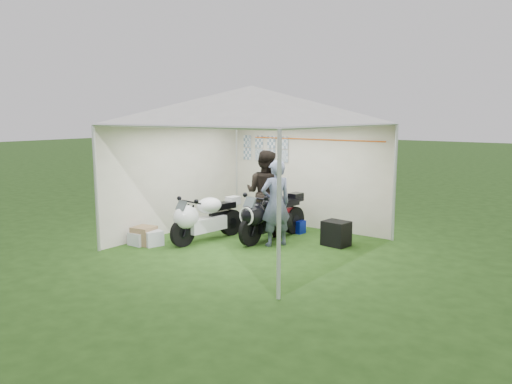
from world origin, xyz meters
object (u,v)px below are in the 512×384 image
canopy_tent (252,109)px  person_dark_jacket (265,193)px  paddock_stand (296,226)px  equipment_box (336,233)px  crate_2 (138,239)px  motorcycle_black (270,214)px  motorcycle_white (204,217)px  crate_1 (144,235)px  crate_0 (151,237)px  person_blue_jacket (276,203)px

canopy_tent → person_dark_jacket: canopy_tent is taller
paddock_stand → person_dark_jacket: size_ratio=0.21×
canopy_tent → equipment_box: bearing=35.5°
crate_2 → canopy_tent: bearing=37.1°
motorcycle_black → equipment_box: motorcycle_black is taller
person_dark_jacket → motorcycle_white: bearing=52.3°
crate_2 → motorcycle_black: bearing=45.0°
motorcycle_black → person_dark_jacket: person_dark_jacket is taller
crate_1 → motorcycle_black: bearing=44.2°
canopy_tent → crate_0: (-1.56, -1.16, -2.43)m
crate_1 → equipment_box: bearing=35.6°
motorcycle_white → equipment_box: 2.58m
person_dark_jacket → equipment_box: (1.63, 0.07, -0.64)m
canopy_tent → person_dark_jacket: bearing=111.0°
canopy_tent → equipment_box: size_ratio=11.94×
crate_2 → motorcycle_white: bearing=48.8°
crate_0 → crate_1: bearing=-157.5°
paddock_stand → crate_1: bearing=-125.3°
motorcycle_black → crate_2: motorcycle_black is taller
paddock_stand → person_blue_jacket: bearing=-77.5°
motorcycle_white → crate_1: (-0.78, -0.85, -0.32)m
equipment_box → motorcycle_black: bearing=-160.3°
canopy_tent → crate_1: canopy_tent is taller
crate_0 → crate_2: size_ratio=1.28×
motorcycle_black → paddock_stand: size_ratio=5.32×
person_blue_jacket → crate_1: bearing=-25.6°
motorcycle_white → person_dark_jacket: (0.59, 1.23, 0.38)m
person_dark_jacket → crate_0: bearing=46.6°
motorcycle_white → equipment_box: bearing=36.4°
crate_0 → crate_2: (-0.19, -0.16, -0.02)m
crate_0 → crate_2: bearing=-140.2°
person_dark_jacket → crate_0: person_dark_jacket is taller
person_blue_jacket → crate_2: (-2.12, -1.56, -0.70)m
paddock_stand → person_dark_jacket: (-0.45, -0.50, 0.74)m
motorcycle_white → motorcycle_black: (0.97, 0.85, 0.03)m
motorcycle_white → person_blue_jacket: bearing=31.2°
paddock_stand → person_blue_jacket: size_ratio=0.22×
person_dark_jacket → motorcycle_black: bearing=123.9°
person_dark_jacket → equipment_box: size_ratio=3.71×
canopy_tent → person_blue_jacket: size_ratio=3.45×
person_blue_jacket → crate_0: (-1.93, -1.40, -0.68)m
motorcycle_black → crate_1: 2.47m
paddock_stand → crate_0: crate_0 is taller
motorcycle_white → person_blue_jacket: 1.46m
motorcycle_black → crate_2: bearing=-130.5°
person_blue_jacket → crate_1: size_ratio=4.25×
motorcycle_white → crate_0: bearing=-122.9°
person_blue_jacket → equipment_box: bearing=156.1°
paddock_stand → crate_2: paddock_stand is taller
crate_1 → crate_2: (-0.05, -0.10, -0.05)m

